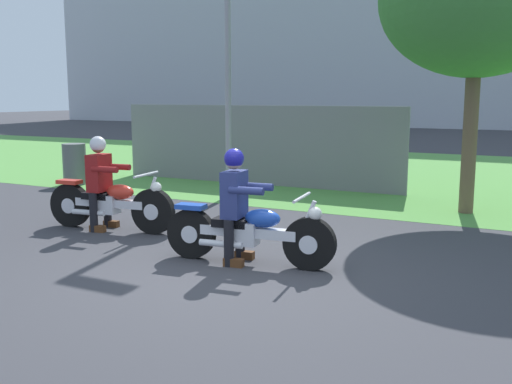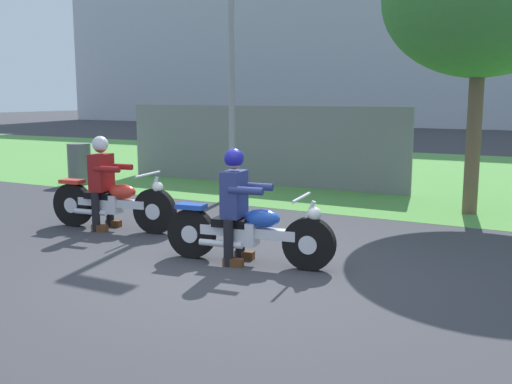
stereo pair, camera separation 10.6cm
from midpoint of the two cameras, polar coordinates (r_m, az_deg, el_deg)
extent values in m
plane|color=#38383D|center=(6.78, -1.98, -7.98)|extent=(120.00, 120.00, 0.00)
cube|color=#549342|center=(15.90, 16.10, 1.61)|extent=(60.00, 12.00, 0.01)
cube|color=#B2B7C1|center=(43.42, 18.38, 17.11)|extent=(60.27, 8.00, 16.63)
cylinder|color=black|center=(6.92, 5.56, -4.99)|extent=(0.64, 0.20, 0.63)
cylinder|color=silver|center=(6.92, 5.56, -4.99)|extent=(0.23, 0.17, 0.22)
cylinder|color=black|center=(7.45, -5.80, -3.97)|extent=(0.64, 0.20, 0.63)
cylinder|color=silver|center=(7.45, -5.80, -3.97)|extent=(0.23, 0.17, 0.22)
cube|color=silver|center=(7.13, -0.33, -3.86)|extent=(1.22, 0.29, 0.12)
cube|color=silver|center=(7.15, -0.71, -3.98)|extent=(0.35, 0.28, 0.28)
ellipsoid|color=#1E47B2|center=(7.03, 1.03, -2.55)|extent=(0.47, 0.29, 0.22)
cube|color=black|center=(7.19, -1.97, -2.94)|extent=(0.47, 0.29, 0.10)
cube|color=#1E47B2|center=(7.38, -5.84, -1.37)|extent=(0.38, 0.24, 0.06)
cylinder|color=silver|center=(6.87, 5.19, -2.94)|extent=(0.26, 0.08, 0.53)
cylinder|color=silver|center=(6.83, 4.82, -0.53)|extent=(0.12, 0.66, 0.04)
sphere|color=white|center=(6.82, 6.10, -2.10)|extent=(0.16, 0.16, 0.16)
cylinder|color=silver|center=(7.15, -2.99, -4.99)|extent=(0.56, 0.15, 0.08)
cylinder|color=black|center=(7.38, -1.13, -4.29)|extent=(0.12, 0.12, 0.56)
cube|color=#593319|center=(7.42, -0.69, -6.07)|extent=(0.25, 0.13, 0.10)
cylinder|color=black|center=(7.06, -2.23, -4.93)|extent=(0.12, 0.12, 0.56)
cube|color=#593319|center=(7.10, -1.77, -6.78)|extent=(0.25, 0.13, 0.10)
cube|color=navy|center=(7.11, -1.69, -0.20)|extent=(0.27, 0.40, 0.56)
cylinder|color=navy|center=(7.17, 0.45, 0.53)|extent=(0.43, 0.14, 0.09)
cylinder|color=navy|center=(6.86, -0.54, 0.13)|extent=(0.43, 0.14, 0.09)
sphere|color=#D8A884|center=(7.05, -1.71, 3.00)|extent=(0.20, 0.20, 0.20)
sphere|color=navy|center=(7.05, -1.71, 3.25)|extent=(0.24, 0.24, 0.24)
cylinder|color=black|center=(8.82, -9.37, -1.82)|extent=(0.68, 0.20, 0.67)
cylinder|color=silver|center=(8.82, -9.37, -1.82)|extent=(0.25, 0.17, 0.24)
cylinder|color=black|center=(9.63, -16.87, -1.18)|extent=(0.68, 0.20, 0.67)
cylinder|color=silver|center=(9.63, -16.87, -1.18)|extent=(0.25, 0.17, 0.24)
cube|color=silver|center=(9.19, -13.31, -1.00)|extent=(1.17, 0.29, 0.12)
cube|color=silver|center=(9.22, -13.56, -1.10)|extent=(0.35, 0.28, 0.28)
ellipsoid|color=red|center=(9.06, -12.41, 0.05)|extent=(0.47, 0.29, 0.22)
cube|color=black|center=(9.30, -14.45, -0.30)|extent=(0.47, 0.29, 0.10)
cube|color=red|center=(9.57, -16.98, 0.98)|extent=(0.38, 0.24, 0.06)
cylinder|color=silver|center=(8.80, -9.70, -0.20)|extent=(0.26, 0.08, 0.53)
cylinder|color=silver|center=(8.79, -10.03, 1.69)|extent=(0.12, 0.66, 0.04)
sphere|color=white|center=(8.73, -9.10, 0.47)|extent=(0.16, 0.16, 0.16)
cylinder|color=silver|center=(9.27, -15.30, -1.87)|extent=(0.56, 0.15, 0.08)
cylinder|color=black|center=(9.46, -13.57, -1.48)|extent=(0.12, 0.12, 0.59)
cube|color=#593319|center=(9.47, -13.22, -2.95)|extent=(0.25, 0.13, 0.10)
cylinder|color=black|center=(9.17, -14.84, -1.86)|extent=(0.12, 0.12, 0.59)
cube|color=#593319|center=(9.18, -14.47, -3.38)|extent=(0.25, 0.13, 0.10)
cube|color=maroon|center=(9.23, -14.34, 1.83)|extent=(0.27, 0.40, 0.56)
cylinder|color=maroon|center=(9.23, -12.63, 2.40)|extent=(0.43, 0.14, 0.09)
cylinder|color=maroon|center=(8.95, -13.83, 2.15)|extent=(0.43, 0.14, 0.09)
sphere|color=#996B4C|center=(9.18, -14.44, 4.31)|extent=(0.20, 0.20, 0.20)
sphere|color=silver|center=(9.18, -14.44, 4.49)|extent=(0.24, 0.24, 0.24)
cylinder|color=brown|center=(10.77, 20.43, 4.51)|extent=(0.25, 0.25, 2.46)
cylinder|color=gray|center=(11.80, -2.12, 13.50)|extent=(0.12, 0.12, 5.78)
cylinder|color=#595E5B|center=(14.20, -16.42, 2.62)|extent=(0.52, 0.52, 0.94)
cube|color=slate|center=(13.56, 0.47, 4.53)|extent=(7.00, 0.06, 1.80)
camera|label=1|loc=(0.05, -89.58, 0.07)|focal=41.59mm
camera|label=2|loc=(0.05, 90.42, -0.07)|focal=41.59mm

